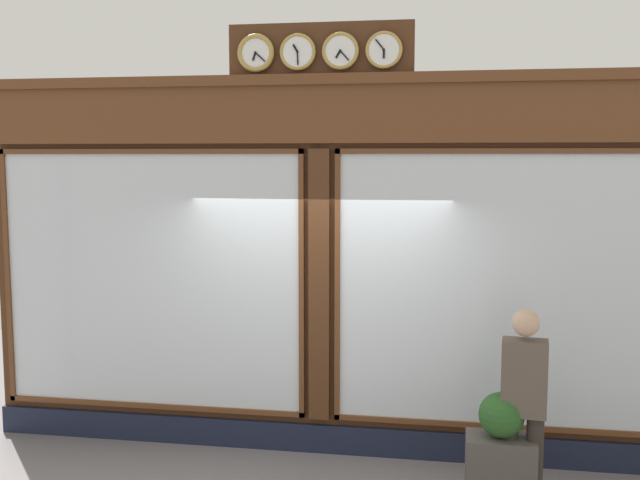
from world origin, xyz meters
name	(u,v)px	position (x,y,z in m)	size (l,w,h in m)	color
shop_facade	(322,265)	(0.00, -0.13, 1.85)	(6.93, 0.42, 4.14)	#4C2B16
pedestrian	(523,402)	(-1.84, 0.96, 0.93)	(0.38, 0.25, 1.69)	#312A24
planter_box	(500,473)	(-1.67, 0.96, 0.31)	(0.56, 0.36, 0.62)	#4C4742
planter_shrub	(502,415)	(-1.67, 0.96, 0.81)	(0.37, 0.37, 0.37)	#285623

